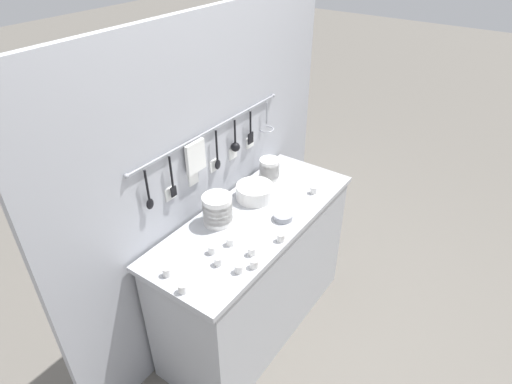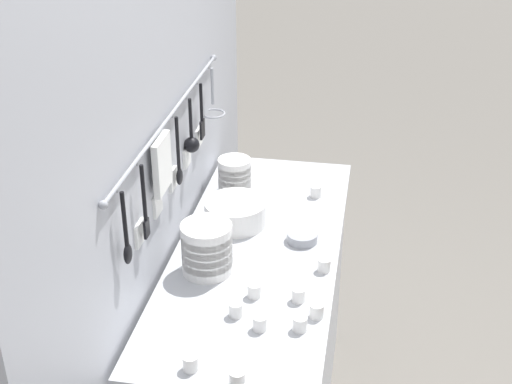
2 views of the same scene
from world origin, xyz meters
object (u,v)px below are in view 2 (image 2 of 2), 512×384
plate_stack (236,213)px  cup_beside_plates (317,311)px  cup_back_left (316,191)px  cup_centre (298,295)px  bowl_stack_wide_centre (207,248)px  bowl_stack_tall_left (235,176)px  steel_mixing_bowl (302,237)px  cup_edge_near (235,309)px  cup_mid_row (254,290)px  cup_by_caddy (324,265)px  cup_edge_far (237,378)px  cup_front_left (260,323)px  cup_back_right (190,363)px  cup_front_right (300,324)px

plate_stack → cup_beside_plates: 0.60m
cup_back_left → cup_centre: bearing=-178.7°
bowl_stack_wide_centre → cup_back_left: size_ratio=3.81×
bowl_stack_wide_centre → bowl_stack_tall_left: bearing=2.3°
plate_stack → steel_mixing_bowl: bearing=-107.7°
cup_edge_near → bowl_stack_tall_left: bearing=11.6°
steel_mixing_bowl → cup_mid_row: bearing=162.7°
cup_edge_near → steel_mixing_bowl: bearing=-18.0°
steel_mixing_bowl → cup_by_caddy: size_ratio=2.41×
steel_mixing_bowl → cup_edge_far: size_ratio=2.41×
bowl_stack_wide_centre → cup_beside_plates: (-0.18, -0.37, -0.06)m
cup_front_left → cup_back_left: size_ratio=1.00×
cup_back_right → cup_centre: bearing=-35.1°
cup_back_right → cup_back_left: bearing=-12.7°
bowl_stack_tall_left → bowl_stack_wide_centre: 0.55m
cup_edge_near → cup_centre: size_ratio=1.00×
plate_stack → bowl_stack_tall_left: bearing=12.3°
cup_edge_far → cup_by_caddy: size_ratio=1.00×
bowl_stack_tall_left → cup_back_right: bearing=-175.2°
cup_edge_near → cup_front_right: same height
cup_back_left → cup_centre: 0.68m
cup_back_right → cup_by_caddy: size_ratio=1.00×
cup_front_left → cup_back_right: size_ratio=1.00×
plate_stack → cup_beside_plates: size_ratio=4.99×
cup_edge_far → cup_back_left: (1.07, -0.10, 0.00)m
cup_mid_row → cup_front_right: size_ratio=1.00×
steel_mixing_bowl → cup_front_left: (-0.50, 0.06, 0.01)m
bowl_stack_wide_centre → cup_front_right: (-0.25, -0.33, -0.06)m
bowl_stack_tall_left → cup_mid_row: size_ratio=3.12×
cup_edge_near → cup_by_caddy: (0.28, -0.24, 0.00)m
cup_back_left → cup_by_caddy: (-0.50, -0.08, 0.00)m
steel_mixing_bowl → cup_back_left: bearing=-2.3°
bowl_stack_tall_left → cup_edge_far: size_ratio=3.12×
cup_mid_row → cup_front_left: 0.16m
plate_stack → cup_edge_far: size_ratio=4.99×
cup_edge_far → cup_back_left: 1.07m
cup_beside_plates → cup_front_left: bearing=118.8°
cup_back_left → steel_mixing_bowl: bearing=177.7°
bowl_stack_tall_left → bowl_stack_wide_centre: bowl_stack_wide_centre is taller
bowl_stack_tall_left → cup_edge_near: bowl_stack_tall_left is taller
steel_mixing_bowl → cup_back_left: 0.33m
cup_mid_row → cup_by_caddy: same height
steel_mixing_bowl → cup_by_caddy: 0.19m
cup_by_caddy → bowl_stack_wide_centre: bearing=99.8°
cup_back_left → cup_beside_plates: same height
cup_back_right → cup_front_right: (0.21, -0.27, 0.00)m
cup_beside_plates → cup_front_right: (-0.07, 0.04, 0.00)m
plate_stack → cup_front_right: 0.64m
cup_centre → cup_by_caddy: same height
bowl_stack_wide_centre → cup_front_right: 0.42m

